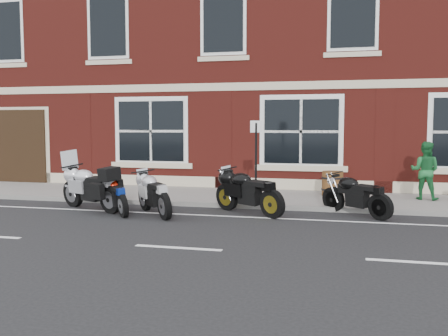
{
  "coord_description": "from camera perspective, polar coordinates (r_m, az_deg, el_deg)",
  "views": [
    {
      "loc": [
        2.83,
        -11.24,
        2.17
      ],
      "look_at": [
        -0.27,
        1.6,
        1.03
      ],
      "focal_mm": 40.0,
      "sensor_mm": 36.0,
      "label": 1
    }
  ],
  "objects": [
    {
      "name": "ground",
      "position": [
        11.79,
        -0.53,
        -5.68
      ],
      "size": [
        80.0,
        80.0,
        0.0
      ],
      "primitive_type": "plane",
      "color": "black",
      "rests_on": "ground"
    },
    {
      "name": "sidewalk",
      "position": [
        14.67,
        2.33,
        -3.35
      ],
      "size": [
        30.0,
        3.0,
        0.12
      ],
      "primitive_type": "cube",
      "color": "slate",
      "rests_on": "ground"
    },
    {
      "name": "kerb",
      "position": [
        13.14,
        0.98,
        -4.32
      ],
      "size": [
        30.0,
        0.16,
        0.12
      ],
      "primitive_type": "cube",
      "color": "slate",
      "rests_on": "ground"
    },
    {
      "name": "pub_building",
      "position": [
        22.25,
        6.29,
        14.8
      ],
      "size": [
        24.0,
        12.0,
        12.0
      ],
      "primitive_type": "cube",
      "color": "maroon",
      "rests_on": "ground"
    },
    {
      "name": "moto_touring_silver",
      "position": [
        13.25,
        -15.03,
        -1.97
      ],
      "size": [
        2.13,
        1.15,
        1.52
      ],
      "rotation": [
        0.0,
        0.0,
        1.11
      ],
      "color": "black",
      "rests_on": "ground"
    },
    {
      "name": "moto_sport_red",
      "position": [
        12.59,
        -12.24,
        -2.91
      ],
      "size": [
        1.31,
        1.47,
        0.83
      ],
      "rotation": [
        0.0,
        0.0,
        0.72
      ],
      "color": "black",
      "rests_on": "ground"
    },
    {
      "name": "moto_sport_black",
      "position": [
        12.23,
        2.79,
        -2.56
      ],
      "size": [
        1.93,
        1.36,
        1.01
      ],
      "rotation": [
        0.0,
        0.0,
        0.98
      ],
      "color": "black",
      "rests_on": "ground"
    },
    {
      "name": "moto_sport_silver",
      "position": [
        12.23,
        -7.93,
        -2.76
      ],
      "size": [
        1.46,
        1.69,
        0.95
      ],
      "rotation": [
        0.0,
        0.0,
        0.7
      ],
      "color": "black",
      "rests_on": "ground"
    },
    {
      "name": "moto_naked_black",
      "position": [
        12.37,
        14.8,
        -2.86
      ],
      "size": [
        1.63,
        1.44,
        0.92
      ],
      "rotation": [
        0.0,
        0.0,
        0.86
      ],
      "color": "black",
      "rests_on": "ground"
    },
    {
      "name": "pedestrian_right",
      "position": [
        14.79,
        21.99,
        -0.28
      ],
      "size": [
        0.93,
        0.82,
        1.6
      ],
      "primitive_type": "imported",
      "rotation": [
        0.0,
        0.0,
        2.82
      ],
      "color": "#1B612E",
      "rests_on": "sidewalk"
    },
    {
      "name": "barrel_planter",
      "position": [
        14.87,
        12.29,
        -1.74
      ],
      "size": [
        0.64,
        0.64,
        0.71
      ],
      "color": "#472F12",
      "rests_on": "sidewalk"
    },
    {
      "name": "parking_sign",
      "position": [
        13.0,
        3.68,
        1.39
      ],
      "size": [
        0.3,
        0.08,
        2.17
      ],
      "rotation": [
        0.0,
        0.0,
        0.21
      ],
      "color": "black",
      "rests_on": "sidewalk"
    }
  ]
}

